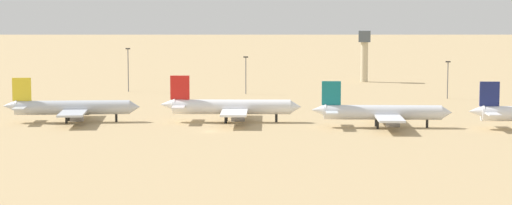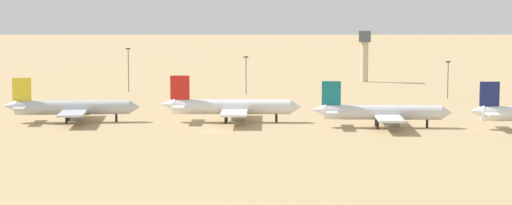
% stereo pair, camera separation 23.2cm
% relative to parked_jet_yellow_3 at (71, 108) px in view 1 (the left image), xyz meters
% --- Properties ---
extents(ground, '(4000.00, 4000.00, 0.00)m').
position_rel_parked_jet_yellow_3_xyz_m(ground, '(44.05, -14.10, -4.34)').
color(ground, tan).
extents(ridge_far_west, '(271.44, 237.56, 67.85)m').
position_rel_parked_jet_yellow_3_xyz_m(ridge_far_west, '(-431.07, 1125.97, 29.59)').
color(ridge_far_west, slate).
rests_on(ridge_far_west, ground).
extents(parked_jet_yellow_3, '(39.87, 34.11, 13.24)m').
position_rel_parked_jet_yellow_3_xyz_m(parked_jet_yellow_3, '(0.00, 0.00, 0.00)').
color(parked_jet_yellow_3, silver).
rests_on(parked_jet_yellow_3, ground).
extents(parked_jet_red_4, '(41.68, 35.30, 13.76)m').
position_rel_parked_jet_yellow_3_xyz_m(parked_jet_red_4, '(46.29, 6.26, 0.17)').
color(parked_jet_red_4, white).
rests_on(parked_jet_red_4, ground).
extents(parked_jet_teal_5, '(39.70, 33.55, 13.11)m').
position_rel_parked_jet_yellow_3_xyz_m(parked_jet_teal_5, '(90.31, -0.08, -0.04)').
color(parked_jet_teal_5, silver).
rests_on(parked_jet_teal_5, ground).
extents(control_tower, '(5.20, 5.20, 22.59)m').
position_rel_parked_jet_yellow_3_xyz_m(control_tower, '(83.48, 151.18, 9.29)').
color(control_tower, '#C6B793').
rests_on(control_tower, ground).
extents(light_pole_west, '(1.80, 0.50, 17.17)m').
position_rel_parked_jet_yellow_3_xyz_m(light_pole_west, '(-8.13, 94.11, 5.48)').
color(light_pole_west, '#59595E').
rests_on(light_pole_west, ground).
extents(light_pole_mid, '(1.80, 0.50, 13.77)m').
position_rel_parked_jet_yellow_3_xyz_m(light_pole_mid, '(114.71, 82.70, 3.72)').
color(light_pole_mid, '#59595E').
rests_on(light_pole_mid, ground).
extents(light_pole_east, '(1.80, 0.50, 14.46)m').
position_rel_parked_jet_yellow_3_xyz_m(light_pole_east, '(39.15, 90.60, 4.08)').
color(light_pole_east, '#59595E').
rests_on(light_pole_east, ground).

